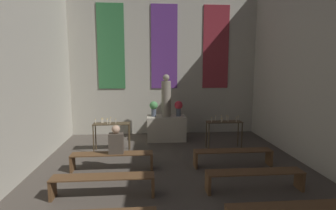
{
  "coord_description": "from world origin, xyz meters",
  "views": [
    {
      "loc": [
        -0.66,
        -0.38,
        2.57
      ],
      "look_at": [
        0.0,
        7.86,
        1.37
      ],
      "focal_mm": 28.0,
      "sensor_mm": 36.0,
      "label": 1
    }
  ],
  "objects_px": {
    "candle_rack_right": "(224,126)",
    "pew_third_left": "(103,181)",
    "candle_rack_left": "(111,128)",
    "pew_back_left": "(112,157)",
    "person_seated": "(116,141)",
    "flower_vase_left": "(154,107)",
    "pew_third_right": "(255,176)",
    "statue": "(166,97)",
    "pew_back_right": "(233,154)",
    "flower_vase_right": "(179,107)",
    "altar": "(166,128)"
  },
  "relations": [
    {
      "from": "candle_rack_right",
      "to": "pew_third_left",
      "type": "distance_m",
      "value": 4.41
    },
    {
      "from": "candle_rack_left",
      "to": "candle_rack_right",
      "type": "relative_size",
      "value": 1.0
    },
    {
      "from": "pew_back_left",
      "to": "person_seated",
      "type": "bearing_deg",
      "value": 0.0
    },
    {
      "from": "flower_vase_left",
      "to": "pew_third_right",
      "type": "xyz_separation_m",
      "value": [
        1.99,
        -4.02,
        -0.87
      ]
    },
    {
      "from": "statue",
      "to": "candle_rack_left",
      "type": "height_order",
      "value": "statue"
    },
    {
      "from": "pew_back_left",
      "to": "pew_back_right",
      "type": "distance_m",
      "value": 3.11
    },
    {
      "from": "flower_vase_right",
      "to": "candle_rack_left",
      "type": "relative_size",
      "value": 0.48
    },
    {
      "from": "pew_back_right",
      "to": "flower_vase_right",
      "type": "bearing_deg",
      "value": 113.07
    },
    {
      "from": "altar",
      "to": "flower_vase_right",
      "type": "relative_size",
      "value": 2.52
    },
    {
      "from": "altar",
      "to": "person_seated",
      "type": "relative_size",
      "value": 1.87
    },
    {
      "from": "flower_vase_right",
      "to": "candle_rack_right",
      "type": "height_order",
      "value": "flower_vase_right"
    },
    {
      "from": "flower_vase_right",
      "to": "candle_rack_left",
      "type": "xyz_separation_m",
      "value": [
        -2.2,
        -1.13,
        -0.46
      ]
    },
    {
      "from": "flower_vase_right",
      "to": "person_seated",
      "type": "height_order",
      "value": "flower_vase_right"
    },
    {
      "from": "candle_rack_right",
      "to": "statue",
      "type": "bearing_deg",
      "value": 147.09
    },
    {
      "from": "pew_third_right",
      "to": "candle_rack_right",
      "type": "bearing_deg",
      "value": 86.09
    },
    {
      "from": "altar",
      "to": "pew_back_left",
      "type": "height_order",
      "value": "altar"
    },
    {
      "from": "candle_rack_right",
      "to": "pew_third_left",
      "type": "height_order",
      "value": "candle_rack_right"
    },
    {
      "from": "pew_back_right",
      "to": "candle_rack_left",
      "type": "bearing_deg",
      "value": 155.79
    },
    {
      "from": "candle_rack_left",
      "to": "altar",
      "type": "bearing_deg",
      "value": 32.79
    },
    {
      "from": "candle_rack_right",
      "to": "pew_third_right",
      "type": "height_order",
      "value": "candle_rack_right"
    },
    {
      "from": "statue",
      "to": "candle_rack_right",
      "type": "bearing_deg",
      "value": -32.91
    },
    {
      "from": "statue",
      "to": "pew_back_right",
      "type": "xyz_separation_m",
      "value": [
        1.55,
        -2.62,
        -1.22
      ]
    },
    {
      "from": "altar",
      "to": "pew_back_left",
      "type": "bearing_deg",
      "value": -120.66
    },
    {
      "from": "flower_vase_right",
      "to": "pew_third_left",
      "type": "relative_size",
      "value": 0.26
    },
    {
      "from": "altar",
      "to": "person_seated",
      "type": "bearing_deg",
      "value": -118.9
    },
    {
      "from": "flower_vase_left",
      "to": "statue",
      "type": "bearing_deg",
      "value": 0.0
    },
    {
      "from": "pew_third_right",
      "to": "pew_back_left",
      "type": "relative_size",
      "value": 1.0
    },
    {
      "from": "flower_vase_right",
      "to": "pew_back_left",
      "type": "relative_size",
      "value": 0.26
    },
    {
      "from": "candle_rack_left",
      "to": "person_seated",
      "type": "xyz_separation_m",
      "value": [
        0.31,
        -1.49,
        0.02
      ]
    },
    {
      "from": "pew_third_left",
      "to": "person_seated",
      "type": "xyz_separation_m",
      "value": [
        0.11,
        1.4,
        0.43
      ]
    },
    {
      "from": "statue",
      "to": "pew_third_right",
      "type": "height_order",
      "value": "statue"
    },
    {
      "from": "flower_vase_left",
      "to": "candle_rack_right",
      "type": "bearing_deg",
      "value": -27.38
    },
    {
      "from": "flower_vase_left",
      "to": "person_seated",
      "type": "distance_m",
      "value": 2.84
    },
    {
      "from": "flower_vase_left",
      "to": "flower_vase_right",
      "type": "xyz_separation_m",
      "value": [
        0.87,
        0.0,
        0.0
      ]
    },
    {
      "from": "statue",
      "to": "pew_back_right",
      "type": "distance_m",
      "value": 3.28
    },
    {
      "from": "pew_back_left",
      "to": "pew_third_left",
      "type": "bearing_deg",
      "value": -90.0
    },
    {
      "from": "flower_vase_right",
      "to": "pew_third_left",
      "type": "height_order",
      "value": "flower_vase_right"
    },
    {
      "from": "flower_vase_right",
      "to": "candle_rack_right",
      "type": "relative_size",
      "value": 0.48
    },
    {
      "from": "pew_third_right",
      "to": "flower_vase_left",
      "type": "bearing_deg",
      "value": 116.34
    },
    {
      "from": "altar",
      "to": "flower_vase_right",
      "type": "distance_m",
      "value": 0.87
    },
    {
      "from": "flower_vase_right",
      "to": "candle_rack_left",
      "type": "distance_m",
      "value": 2.51
    },
    {
      "from": "altar",
      "to": "candle_rack_right",
      "type": "distance_m",
      "value": 2.11
    },
    {
      "from": "altar",
      "to": "pew_back_left",
      "type": "xyz_separation_m",
      "value": [
        -1.55,
        -2.62,
        -0.11
      ]
    },
    {
      "from": "flower_vase_left",
      "to": "pew_third_left",
      "type": "bearing_deg",
      "value": -105.52
    },
    {
      "from": "pew_third_left",
      "to": "candle_rack_left",
      "type": "bearing_deg",
      "value": 94.04
    },
    {
      "from": "pew_third_left",
      "to": "statue",
      "type": "bearing_deg",
      "value": 68.87
    },
    {
      "from": "pew_third_left",
      "to": "pew_back_left",
      "type": "xyz_separation_m",
      "value": [
        0.0,
        1.4,
        0.0
      ]
    },
    {
      "from": "candle_rack_left",
      "to": "pew_third_right",
      "type": "bearing_deg",
      "value": -41.1
    },
    {
      "from": "flower_vase_right",
      "to": "pew_back_left",
      "type": "height_order",
      "value": "flower_vase_right"
    },
    {
      "from": "flower_vase_right",
      "to": "pew_back_left",
      "type": "xyz_separation_m",
      "value": [
        -1.99,
        -2.62,
        -0.87
      ]
    }
  ]
}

